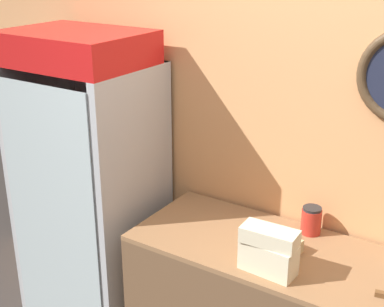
{
  "coord_description": "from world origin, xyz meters",
  "views": [
    {
      "loc": [
        0.72,
        -1.23,
        2.25
      ],
      "look_at": [
        -0.63,
        0.85,
        1.28
      ],
      "focal_mm": 50.0,
      "sensor_mm": 36.0,
      "label": 1
    }
  ],
  "objects_px": {
    "sandwich_stack_middle": "(269,250)",
    "sandwich_flat_left": "(275,242)",
    "sandwich_stack_top": "(270,236)",
    "condiment_jar": "(311,220)",
    "sandwich_stack_bottom": "(268,264)",
    "beverage_cooler": "(94,171)"
  },
  "relations": [
    {
      "from": "beverage_cooler",
      "to": "sandwich_stack_bottom",
      "type": "relative_size",
      "value": 7.18
    },
    {
      "from": "sandwich_stack_bottom",
      "to": "sandwich_stack_top",
      "type": "xyz_separation_m",
      "value": [
        0.0,
        0.0,
        0.14
      ]
    },
    {
      "from": "sandwich_stack_top",
      "to": "sandwich_flat_left",
      "type": "xyz_separation_m",
      "value": [
        -0.06,
        0.2,
        -0.15
      ]
    },
    {
      "from": "beverage_cooler",
      "to": "sandwich_stack_bottom",
      "type": "bearing_deg",
      "value": -10.85
    },
    {
      "from": "sandwich_stack_bottom",
      "to": "sandwich_flat_left",
      "type": "height_order",
      "value": "sandwich_stack_bottom"
    },
    {
      "from": "sandwich_stack_bottom",
      "to": "sandwich_stack_top",
      "type": "distance_m",
      "value": 0.14
    },
    {
      "from": "sandwich_stack_top",
      "to": "condiment_jar",
      "type": "bearing_deg",
      "value": 85.63
    },
    {
      "from": "beverage_cooler",
      "to": "sandwich_stack_top",
      "type": "relative_size",
      "value": 7.22
    },
    {
      "from": "condiment_jar",
      "to": "sandwich_flat_left",
      "type": "bearing_deg",
      "value": -111.82
    },
    {
      "from": "beverage_cooler",
      "to": "sandwich_stack_top",
      "type": "xyz_separation_m",
      "value": [
        1.25,
        -0.24,
        0.07
      ]
    },
    {
      "from": "sandwich_stack_bottom",
      "to": "sandwich_flat_left",
      "type": "relative_size",
      "value": 0.96
    },
    {
      "from": "beverage_cooler",
      "to": "sandwich_flat_left",
      "type": "xyz_separation_m",
      "value": [
        1.19,
        -0.04,
        -0.08
      ]
    },
    {
      "from": "beverage_cooler",
      "to": "sandwich_stack_middle",
      "type": "height_order",
      "value": "beverage_cooler"
    },
    {
      "from": "sandwich_stack_middle",
      "to": "sandwich_flat_left",
      "type": "xyz_separation_m",
      "value": [
        -0.06,
        0.2,
        -0.08
      ]
    },
    {
      "from": "sandwich_stack_bottom",
      "to": "condiment_jar",
      "type": "bearing_deg",
      "value": 85.63
    },
    {
      "from": "sandwich_stack_bottom",
      "to": "sandwich_flat_left",
      "type": "xyz_separation_m",
      "value": [
        -0.06,
        0.2,
        -0.0
      ]
    },
    {
      "from": "sandwich_stack_bottom",
      "to": "sandwich_flat_left",
      "type": "bearing_deg",
      "value": 106.22
    },
    {
      "from": "sandwich_stack_bottom",
      "to": "sandwich_stack_middle",
      "type": "distance_m",
      "value": 0.07
    },
    {
      "from": "sandwich_stack_top",
      "to": "sandwich_flat_left",
      "type": "bearing_deg",
      "value": 106.22
    },
    {
      "from": "sandwich_stack_top",
      "to": "sandwich_flat_left",
      "type": "relative_size",
      "value": 0.95
    },
    {
      "from": "sandwich_stack_bottom",
      "to": "sandwich_stack_top",
      "type": "relative_size",
      "value": 1.01
    },
    {
      "from": "beverage_cooler",
      "to": "sandwich_flat_left",
      "type": "distance_m",
      "value": 1.19
    }
  ]
}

